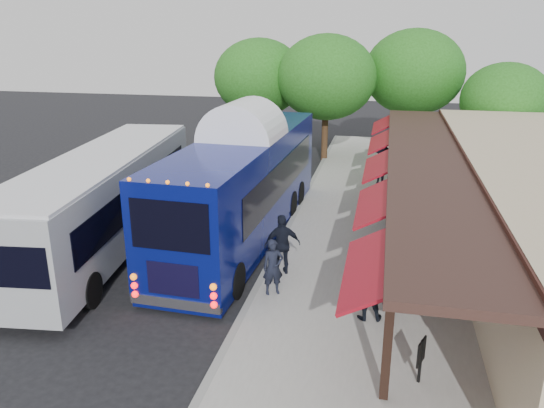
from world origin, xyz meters
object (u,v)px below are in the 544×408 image
Objects in this scene: coach_bus at (244,180)px; city_bus at (104,197)px; ped_b at (368,289)px; ped_d at (382,167)px; sign_board at (421,354)px; ped_a at (273,267)px; ped_c at (282,244)px.

coach_bus is 1.00× the size of city_bus.
city_bus is 7.41× the size of ped_b.
ped_b is 12.46m from ped_d.
city_bus reaches higher than sign_board.
sign_board is at bearing -35.63° from city_bus.
city_bus is 13.05m from ped_d.
ped_b is at bearing -43.78° from ped_a.
ped_c is 1.85× the size of sign_board.
ped_d is (0.12, 12.46, 0.14)m from ped_b.
ped_c is at bearing 63.43° from ped_a.
ped_b is 2.74m from sign_board.
city_bus is 12.01m from sign_board.
sign_board is at bearing 109.62° from ped_c.
coach_bus reaches higher than ped_d.
coach_bus is 4.92m from city_bus.
sign_board is (10.45, -5.83, -0.98)m from city_bus.
ped_c reaches higher than sign_board.
sign_board is (1.11, -14.91, -0.29)m from ped_d.
ped_a is (2.05, -4.54, -1.18)m from coach_bus.
city_bus is (-4.49, -1.99, -0.32)m from coach_bus.
ped_b is at bearing 120.25° from ped_c.
coach_bus reaches higher than ped_a.
city_bus reaches higher than ped_b.
sign_board is at bearing -66.55° from ped_a.
city_bus is at bearing -153.60° from coach_bus.
sign_board is (3.91, -4.64, -0.26)m from ped_c.
city_bus is 6.34× the size of ped_d.
ped_b is at bearing 137.62° from sign_board.
city_bus is 7.08m from ped_a.
ped_b is (9.23, -3.38, -0.83)m from city_bus.
ped_c reaches higher than ped_a.
ped_c reaches higher than ped_b.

